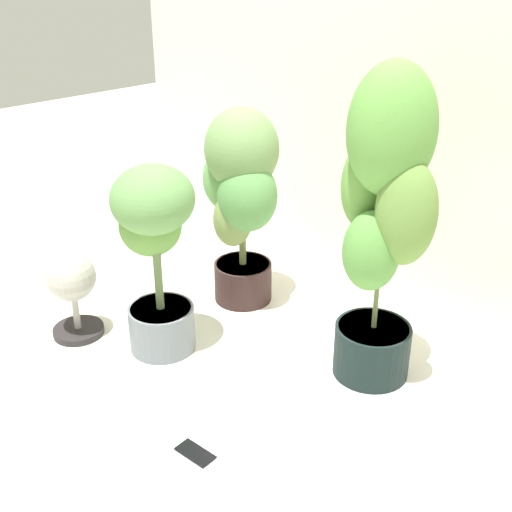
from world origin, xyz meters
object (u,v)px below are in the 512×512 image
potted_plant_front_left (155,241)px  potted_plant_back_left (241,190)px  cell_phone (195,454)px  floor_fan (72,285)px  potted_plant_back_right (384,210)px

potted_plant_front_left → potted_plant_back_left: 0.43m
potted_plant_front_left → cell_phone: bearing=-26.1°
potted_plant_back_left → floor_fan: potted_plant_back_left is taller
potted_plant_front_left → floor_fan: potted_plant_front_left is taller
cell_phone → potted_plant_back_right: bearing=165.6°
cell_phone → potted_plant_front_left: bearing=-123.1°
potted_plant_back_left → floor_fan: bearing=-108.7°
cell_phone → floor_fan: 0.80m
potted_plant_front_left → floor_fan: bearing=-145.0°
floor_fan → potted_plant_back_right: bearing=64.4°
potted_plant_back_right → potted_plant_back_left: potted_plant_back_right is taller
potted_plant_back_right → cell_phone: 0.87m
potted_plant_back_left → floor_fan: 0.69m
potted_plant_front_left → floor_fan: (-0.26, -0.18, -0.20)m
potted_plant_front_left → cell_phone: size_ratio=4.36×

